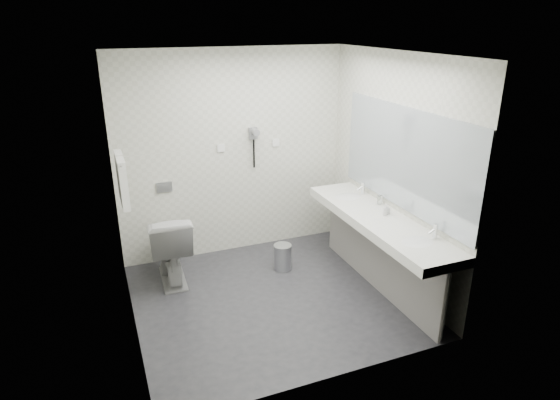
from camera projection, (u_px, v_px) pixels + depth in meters
name	position (u px, v px, depth m)	size (l,w,h in m)	color
floor	(272.00, 298.00, 5.10)	(2.80, 2.80, 0.00)	#2B2A2F
ceiling	(271.00, 54.00, 4.21)	(2.80, 2.80, 0.00)	white
wall_back	(233.00, 155.00, 5.78)	(2.80, 2.80, 0.00)	silver
wall_front	(334.00, 242.00, 3.53)	(2.80, 2.80, 0.00)	silver
wall_left	(121.00, 208.00, 4.17)	(2.60, 2.60, 0.00)	silver
wall_right	(393.00, 172.00, 5.14)	(2.60, 2.60, 0.00)	silver
vanity_counter	(378.00, 221.00, 5.03)	(0.55, 2.20, 0.10)	white
vanity_panel	(377.00, 257.00, 5.19)	(0.03, 2.15, 0.75)	gray
vanity_post_near	(444.00, 306.00, 4.30)	(0.06, 0.06, 0.75)	silver
vanity_post_far	(335.00, 221.00, 6.11)	(0.06, 0.06, 0.75)	silver
mirror	(405.00, 159.00, 4.89)	(0.02, 2.20, 1.05)	#B2BCC6
basin_near	(417.00, 243.00, 4.46)	(0.40, 0.31, 0.05)	white
basin_far	(348.00, 198.00, 5.58)	(0.40, 0.31, 0.05)	white
faucet_near	(435.00, 231.00, 4.49)	(0.04, 0.04, 0.15)	silver
faucet_far	(363.00, 188.00, 5.62)	(0.04, 0.04, 0.15)	silver
soap_bottle_a	(387.00, 209.00, 5.08)	(0.04, 0.04, 0.10)	beige
soap_bottle_c	(385.00, 210.00, 5.02)	(0.05, 0.05, 0.13)	beige
glass_left	(380.00, 200.00, 5.33)	(0.06, 0.06, 0.10)	silver
toilet	(170.00, 246.00, 5.34)	(0.46, 0.81, 0.82)	white
flush_plate	(164.00, 187.00, 5.58)	(0.18, 0.02, 0.12)	#B2B5BA
pedal_bin	(283.00, 258.00, 5.66)	(0.21, 0.21, 0.30)	#B2B5BA
bin_lid	(283.00, 246.00, 5.60)	(0.21, 0.21, 0.01)	#B2B5BA
towel_rail	(118.00, 158.00, 4.56)	(0.02, 0.02, 0.62)	silver
towel_near	(123.00, 184.00, 4.52)	(0.07, 0.24, 0.48)	white
towel_far	(121.00, 176.00, 4.76)	(0.07, 0.24, 0.48)	white
dryer_cradle	(253.00, 133.00, 5.75)	(0.10, 0.04, 0.14)	gray
dryer_barrel	(255.00, 132.00, 5.68)	(0.08, 0.08, 0.14)	gray
dryer_cord	(254.00, 154.00, 5.83)	(0.02, 0.02, 0.35)	black
switch_plate_a	(221.00, 148.00, 5.69)	(0.09, 0.02, 0.09)	white
switch_plate_b	(276.00, 143.00, 5.93)	(0.09, 0.02, 0.09)	white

